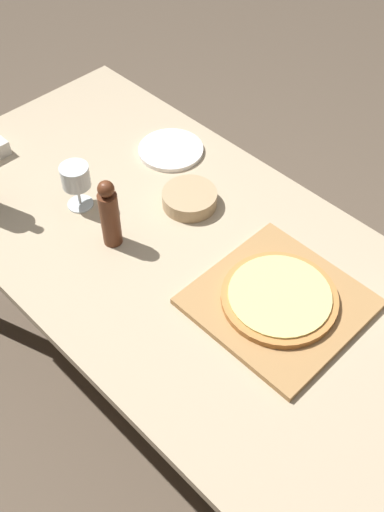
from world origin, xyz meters
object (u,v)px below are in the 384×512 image
at_px(wine_glass, 76,178).
at_px(small_bowl, 190,199).
at_px(pizza, 279,297).
at_px(pepper_mill, 110,215).

distance_m(wine_glass, small_bowl, 0.32).
bearing_deg(small_bowl, pizza, -102.86).
relative_size(pizza, wine_glass, 2.07).
xyz_separation_m(pizza, pepper_mill, (-0.15, 0.45, 0.07)).
bearing_deg(wine_glass, pizza, -78.23).
height_order(pepper_mill, wine_glass, pepper_mill).
xyz_separation_m(wine_glass, small_bowl, (0.22, -0.22, -0.08)).
relative_size(wine_glass, small_bowl, 0.89).
distance_m(pizza, pepper_mill, 0.48).
distance_m(pizza, small_bowl, 0.42).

